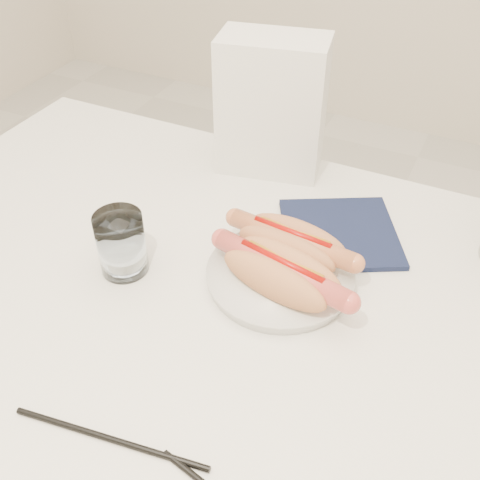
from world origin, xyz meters
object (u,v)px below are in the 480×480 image
at_px(hotdog_left, 292,244).
at_px(water_glass, 121,244).
at_px(hotdog_right, 281,274).
at_px(table, 235,345).
at_px(napkin_box, 272,106).
at_px(plate, 280,277).

bearing_deg(hotdog_left, water_glass, -146.20).
relative_size(hotdog_left, hotdog_right, 0.94).
distance_m(table, hotdog_right, 0.12).
xyz_separation_m(hotdog_left, napkin_box, (-0.13, 0.22, 0.07)).
relative_size(hotdog_left, water_glass, 2.03).
bearing_deg(water_glass, hotdog_left, 27.42).
bearing_deg(plate, hotdog_right, -67.14).
height_order(table, plate, plate).
xyz_separation_m(table, hotdog_left, (0.03, 0.12, 0.10)).
xyz_separation_m(plate, napkin_box, (-0.13, 0.26, 0.11)).
relative_size(table, hotdog_right, 6.15).
distance_m(hotdog_right, napkin_box, 0.33).
bearing_deg(hotdog_right, table, -112.87).
bearing_deg(napkin_box, water_glass, -114.29).
bearing_deg(table, hotdog_right, 55.32).
xyz_separation_m(table, water_glass, (-0.17, 0.01, 0.10)).
xyz_separation_m(table, napkin_box, (-0.10, 0.34, 0.17)).
height_order(hotdog_left, napkin_box, napkin_box).
bearing_deg(napkin_box, hotdog_right, -75.62).
relative_size(table, plate, 6.28).
relative_size(table, water_glass, 13.29).
xyz_separation_m(plate, water_glass, (-0.20, -0.07, 0.04)).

